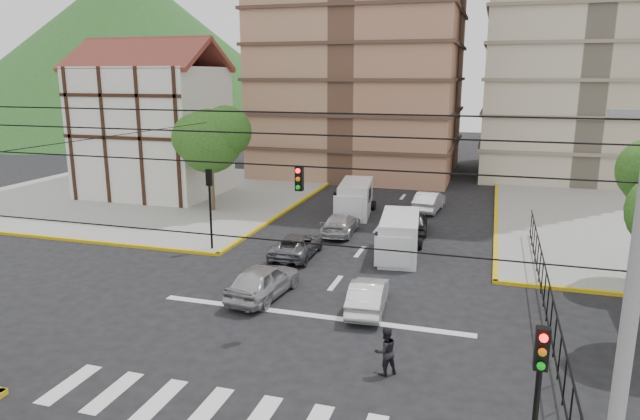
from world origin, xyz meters
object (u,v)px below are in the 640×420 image
at_px(van_right_lane, 399,238).
at_px(van_left_lane, 355,199).
at_px(traffic_light_se, 537,393).
at_px(car_silver_front_left, 263,281).
at_px(car_white_front_right, 368,295).
at_px(traffic_light_nw, 210,196).
at_px(pedestrian_crosswalk, 385,351).

height_order(van_right_lane, van_left_lane, van_left_lane).
height_order(traffic_light_se, car_silver_front_left, traffic_light_se).
distance_m(van_right_lane, car_white_front_right, 7.26).
relative_size(traffic_light_nw, van_left_lane, 0.83).
bearing_deg(car_white_front_right, car_silver_front_left, -5.85).
bearing_deg(car_silver_front_left, traffic_light_nw, -39.54).
bearing_deg(traffic_light_nw, traffic_light_se, -45.00).
height_order(traffic_light_se, van_left_lane, traffic_light_se).
bearing_deg(van_left_lane, car_silver_front_left, -98.81).
relative_size(traffic_light_se, car_silver_front_left, 1.00).
bearing_deg(traffic_light_se, car_white_front_right, 119.23).
relative_size(traffic_light_se, van_left_lane, 0.83).
bearing_deg(van_right_lane, van_left_lane, 111.23).
distance_m(traffic_light_nw, car_white_front_right, 11.56).
height_order(traffic_light_nw, car_silver_front_left, traffic_light_nw).
distance_m(van_left_lane, car_white_front_right, 16.28).
xyz_separation_m(traffic_light_se, van_left_lane, (-10.05, 25.85, -2.01)).
xyz_separation_m(traffic_light_nw, van_left_lane, (5.55, 10.25, -2.01)).
bearing_deg(van_left_lane, traffic_light_nw, -126.13).
height_order(van_right_lane, car_silver_front_left, van_right_lane).
relative_size(car_silver_front_left, pedestrian_crosswalk, 2.73).
bearing_deg(traffic_light_nw, car_silver_front_left, -45.50).
bearing_deg(pedestrian_crosswalk, traffic_light_se, 87.76).
bearing_deg(car_white_front_right, van_left_lane, -79.31).
bearing_deg(pedestrian_crosswalk, van_left_lane, -113.50).
relative_size(traffic_light_nw, car_white_front_right, 1.12).
relative_size(van_right_lane, pedestrian_crosswalk, 3.14).
bearing_deg(pedestrian_crosswalk, car_white_front_right, -111.30).
bearing_deg(van_left_lane, traffic_light_se, -76.47).
bearing_deg(pedestrian_crosswalk, van_right_lane, -122.37).
xyz_separation_m(car_silver_front_left, car_white_front_right, (4.66, -0.08, -0.10)).
relative_size(traffic_light_se, van_right_lane, 0.87).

